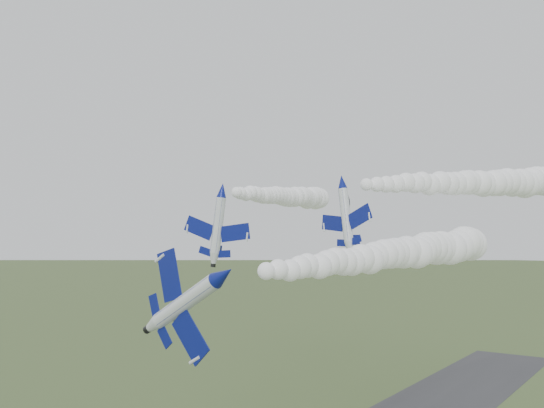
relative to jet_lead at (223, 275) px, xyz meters
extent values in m
cylinder|color=silver|center=(-0.04, 0.12, -0.03)|extent=(3.08, 9.41, 2.24)
cone|color=navy|center=(-0.57, -5.69, -0.03)|extent=(2.45, 2.62, 2.24)
cone|color=silver|center=(0.48, 5.71, -0.03)|extent=(2.41, 2.18, 2.24)
cylinder|color=black|center=(0.58, 6.80, -0.03)|extent=(1.19, 0.76, 1.14)
ellipsoid|color=black|center=(0.29, -2.30, 0.27)|extent=(1.78, 3.29, 1.49)
cube|color=navy|center=(-1.68, 1.16, 2.79)|extent=(2.81, 2.87, 4.51)
cube|color=navy|center=(1.49, 0.86, -3.00)|extent=(2.81, 2.87, 4.51)
cube|color=navy|center=(-0.46, 4.80, 1.52)|extent=(1.26, 1.31, 1.98)
cube|color=navy|center=(1.23, 4.64, -1.57)|extent=(1.26, 1.31, 1.98)
cube|color=navy|center=(1.61, 4.34, 0.66)|extent=(2.34, 1.95, 1.28)
cylinder|color=silver|center=(-24.58, 29.54, 10.78)|extent=(4.02, 8.84, 1.73)
cone|color=navy|center=(-23.10, 24.26, 10.78)|extent=(2.28, 2.66, 1.73)
cone|color=silver|center=(-26.00, 34.63, 10.78)|extent=(2.17, 2.26, 1.73)
cylinder|color=black|center=(-26.28, 35.62, 10.78)|extent=(1.01, 0.84, 0.88)
ellipsoid|color=black|center=(-23.90, 27.41, 11.36)|extent=(1.92, 3.18, 1.16)
cube|color=navy|center=(-27.79, 29.50, 11.01)|extent=(5.24, 3.67, 0.74)
cube|color=navy|center=(-21.85, 31.17, 10.24)|extent=(5.24, 3.67, 0.74)
cube|color=navy|center=(-27.33, 33.29, 10.98)|extent=(2.30, 1.65, 0.36)
cube|color=navy|center=(-24.17, 34.17, 10.57)|extent=(2.30, 1.65, 0.36)
cube|color=navy|center=(-25.52, 33.54, 12.11)|extent=(0.84, 1.71, 2.28)
cylinder|color=silver|center=(-3.56, 29.99, 11.06)|extent=(3.52, 7.43, 1.49)
cone|color=navy|center=(-4.88, 25.57, 11.06)|extent=(1.97, 2.26, 1.49)
cone|color=silver|center=(-2.29, 34.24, 11.06)|extent=(1.87, 1.93, 1.49)
cylinder|color=black|center=(-2.04, 35.08, 11.06)|extent=(0.87, 0.72, 0.75)
ellipsoid|color=black|center=(-4.17, 28.21, 11.54)|extent=(1.67, 2.69, 0.99)
cube|color=navy|center=(-5.81, 31.39, 10.54)|extent=(4.41, 3.14, 0.72)
cube|color=navy|center=(-0.86, 29.91, 11.32)|extent=(4.41, 3.14, 0.72)
cube|color=navy|center=(-3.83, 33.89, 10.85)|extent=(1.94, 1.41, 0.35)
cube|color=navy|center=(-1.19, 33.10, 11.27)|extent=(1.94, 1.41, 0.35)
cube|color=navy|center=(-2.73, 33.34, 12.18)|extent=(0.77, 1.45, 1.91)
camera|label=1|loc=(36.03, -43.71, 3.58)|focal=40.00mm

